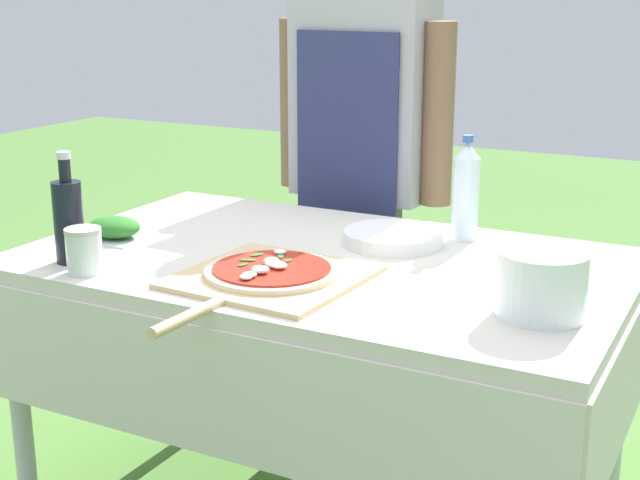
{
  "coord_description": "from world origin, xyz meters",
  "views": [
    {
      "loc": [
        0.92,
        -1.78,
        1.38
      ],
      "look_at": [
        -0.01,
        0.0,
        0.82
      ],
      "focal_mm": 50.0,
      "sensor_mm": 36.0,
      "label": 1
    }
  ],
  "objects_px": {
    "person_cook": "(362,150)",
    "oil_bottle": "(68,219)",
    "mixing_tub": "(542,284)",
    "plate_stack": "(393,238)",
    "pizza_on_peel": "(269,275)",
    "herb_container": "(114,229)",
    "sauce_jar": "(84,253)",
    "prep_table": "(323,293)",
    "water_bottle": "(466,191)"
  },
  "relations": [
    {
      "from": "mixing_tub",
      "to": "plate_stack",
      "type": "xyz_separation_m",
      "value": [
        -0.45,
        0.33,
        -0.05
      ]
    },
    {
      "from": "mixing_tub",
      "to": "sauce_jar",
      "type": "bearing_deg",
      "value": -168.34
    },
    {
      "from": "oil_bottle",
      "to": "water_bottle",
      "type": "distance_m",
      "value": 0.96
    },
    {
      "from": "pizza_on_peel",
      "to": "plate_stack",
      "type": "height_order",
      "value": "pizza_on_peel"
    },
    {
      "from": "oil_bottle",
      "to": "pizza_on_peel",
      "type": "bearing_deg",
      "value": 10.85
    },
    {
      "from": "oil_bottle",
      "to": "prep_table",
      "type": "bearing_deg",
      "value": 31.57
    },
    {
      "from": "sauce_jar",
      "to": "herb_container",
      "type": "bearing_deg",
      "value": 116.89
    },
    {
      "from": "plate_stack",
      "to": "oil_bottle",
      "type": "bearing_deg",
      "value": -141.43
    },
    {
      "from": "prep_table",
      "to": "person_cook",
      "type": "bearing_deg",
      "value": 107.15
    },
    {
      "from": "water_bottle",
      "to": "herb_container",
      "type": "distance_m",
      "value": 0.89
    },
    {
      "from": "plate_stack",
      "to": "sauce_jar",
      "type": "bearing_deg",
      "value": -134.19
    },
    {
      "from": "mixing_tub",
      "to": "plate_stack",
      "type": "height_order",
      "value": "mixing_tub"
    },
    {
      "from": "person_cook",
      "to": "plate_stack",
      "type": "bearing_deg",
      "value": 128.18
    },
    {
      "from": "person_cook",
      "to": "oil_bottle",
      "type": "bearing_deg",
      "value": 77.21
    },
    {
      "from": "person_cook",
      "to": "pizza_on_peel",
      "type": "relative_size",
      "value": 2.65
    },
    {
      "from": "person_cook",
      "to": "sauce_jar",
      "type": "height_order",
      "value": "person_cook"
    },
    {
      "from": "oil_bottle",
      "to": "herb_container",
      "type": "distance_m",
      "value": 0.22
    },
    {
      "from": "oil_bottle",
      "to": "herb_container",
      "type": "bearing_deg",
      "value": 101.18
    },
    {
      "from": "pizza_on_peel",
      "to": "oil_bottle",
      "type": "xyz_separation_m",
      "value": [
        -0.48,
        -0.09,
        0.09
      ]
    },
    {
      "from": "sauce_jar",
      "to": "plate_stack",
      "type": "bearing_deg",
      "value": 45.81
    },
    {
      "from": "mixing_tub",
      "to": "person_cook",
      "type": "bearing_deg",
      "value": 133.48
    },
    {
      "from": "mixing_tub",
      "to": "plate_stack",
      "type": "relative_size",
      "value": 0.69
    },
    {
      "from": "person_cook",
      "to": "prep_table",
      "type": "bearing_deg",
      "value": 112.22
    },
    {
      "from": "person_cook",
      "to": "herb_container",
      "type": "relative_size",
      "value": 9.48
    },
    {
      "from": "person_cook",
      "to": "plate_stack",
      "type": "xyz_separation_m",
      "value": [
        0.3,
        -0.46,
        -0.12
      ]
    },
    {
      "from": "water_bottle",
      "to": "plate_stack",
      "type": "height_order",
      "value": "water_bottle"
    },
    {
      "from": "prep_table",
      "to": "pizza_on_peel",
      "type": "relative_size",
      "value": 2.41
    },
    {
      "from": "herb_container",
      "to": "sauce_jar",
      "type": "distance_m",
      "value": 0.28
    },
    {
      "from": "water_bottle",
      "to": "herb_container",
      "type": "bearing_deg",
      "value": -152.4
    },
    {
      "from": "prep_table",
      "to": "sauce_jar",
      "type": "xyz_separation_m",
      "value": [
        -0.41,
        -0.36,
        0.14
      ]
    },
    {
      "from": "person_cook",
      "to": "pizza_on_peel",
      "type": "xyz_separation_m",
      "value": [
        0.17,
        -0.85,
        -0.13
      ]
    },
    {
      "from": "pizza_on_peel",
      "to": "mixing_tub",
      "type": "distance_m",
      "value": 0.58
    },
    {
      "from": "herb_container",
      "to": "plate_stack",
      "type": "distance_m",
      "value": 0.7
    },
    {
      "from": "pizza_on_peel",
      "to": "plate_stack",
      "type": "distance_m",
      "value": 0.41
    },
    {
      "from": "herb_container",
      "to": "plate_stack",
      "type": "relative_size",
      "value": 0.66
    },
    {
      "from": "water_bottle",
      "to": "oil_bottle",
      "type": "bearing_deg",
      "value": -140.73
    },
    {
      "from": "herb_container",
      "to": "person_cook",
      "type": "bearing_deg",
      "value": 65.22
    },
    {
      "from": "sauce_jar",
      "to": "pizza_on_peel",
      "type": "bearing_deg",
      "value": 19.91
    },
    {
      "from": "water_bottle",
      "to": "herb_container",
      "type": "relative_size",
      "value": 1.61
    },
    {
      "from": "mixing_tub",
      "to": "herb_container",
      "type": "bearing_deg",
      "value": 177.41
    },
    {
      "from": "oil_bottle",
      "to": "sauce_jar",
      "type": "distance_m",
      "value": 0.11
    },
    {
      "from": "prep_table",
      "to": "person_cook",
      "type": "relative_size",
      "value": 0.91
    },
    {
      "from": "person_cook",
      "to": "oil_bottle",
      "type": "height_order",
      "value": "person_cook"
    },
    {
      "from": "herb_container",
      "to": "pizza_on_peel",
      "type": "bearing_deg",
      "value": -11.68
    },
    {
      "from": "oil_bottle",
      "to": "plate_stack",
      "type": "bearing_deg",
      "value": 38.57
    },
    {
      "from": "prep_table",
      "to": "plate_stack",
      "type": "relative_size",
      "value": 5.67
    },
    {
      "from": "pizza_on_peel",
      "to": "sauce_jar",
      "type": "height_order",
      "value": "sauce_jar"
    },
    {
      "from": "water_bottle",
      "to": "person_cook",
      "type": "bearing_deg",
      "value": 142.99
    },
    {
      "from": "prep_table",
      "to": "plate_stack",
      "type": "distance_m",
      "value": 0.23
    },
    {
      "from": "oil_bottle",
      "to": "herb_container",
      "type": "relative_size",
      "value": 1.57
    }
  ]
}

